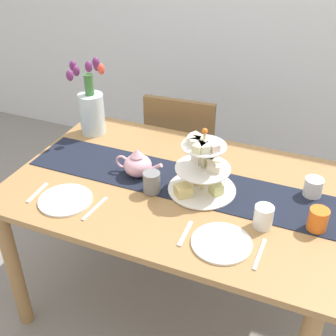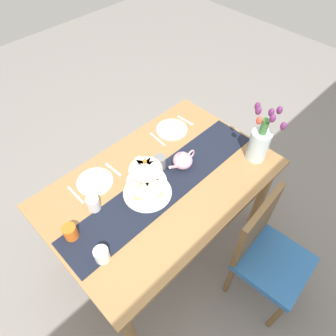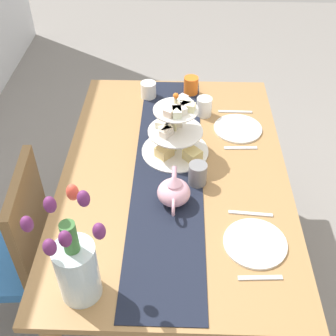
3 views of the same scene
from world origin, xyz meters
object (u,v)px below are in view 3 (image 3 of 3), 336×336
Objects in this scene: fork_left at (260,278)px; mug_white_text at (204,107)px; fork_right at (241,148)px; mug_orange at (191,86)px; tulip_vase at (76,265)px; dinner_plate_right at (238,129)px; knife_left at (250,214)px; knife_right at (235,112)px; cream_jug at (148,90)px; teapot at (174,192)px; dinner_plate_left at (255,243)px; mug_grey at (198,174)px; tiered_cake_stand at (176,133)px; chair_left at (11,248)px; dining_table at (174,189)px.

mug_white_text is at bearing 9.50° from fork_left.
mug_orange is at bearing 25.81° from fork_right.
dinner_plate_right is at bearing -33.05° from tulip_vase.
knife_left and knife_right have the same top height.
tulip_vase is at bearing 163.34° from mug_orange.
tulip_vase is at bearing 173.09° from cream_jug.
teapot reaches higher than mug_white_text.
cream_jug is at bearing 100.99° from mug_orange.
knife_right is at bearing 0.00° from dinner_plate_left.
mug_white_text is at bearing -4.88° from mug_grey.
fork_left is (-0.65, -0.30, -0.11)m from tiered_cake_stand.
tulip_vase is 1.11m from mug_white_text.
mug_orange reaches higher than cream_jug.
chair_left is at bearing 89.02° from knife_left.
fork_left is 0.29m from knife_left.
chair_left reaches higher than knife_right.
knife_left is (-0.02, -1.01, 0.28)m from chair_left.
tiered_cake_stand is at bearing 97.60° from fork_right.
dinner_plate_left is at bearing 180.00° from knife_right.
mug_orange is at bearing -42.81° from chair_left.
tulip_vase is at bearing 146.95° from dinner_plate_right.
cream_jug is (1.18, -0.14, -0.10)m from tulip_vase.
tiered_cake_stand is 1.28× the size of teapot.
dinner_plate_left is at bearing -147.12° from mug_grey.
teapot is 2.51× the size of mug_white_text.
tiered_cake_stand reaches higher than chair_left.
teapot is at bearing 148.89° from dinner_plate_right.
tulip_vase is 4.43× the size of mug_orange.
dinner_plate_left reaches higher than knife_left.
dining_table is at bearing 178.89° from tiered_cake_stand.
mug_white_text reaches higher than knife_right.
teapot is at bearing 56.26° from dinner_plate_left.
chair_left reaches higher than dinner_plate_right.
fork_left is at bearing 180.00° from knife_right.
teapot is at bearing 155.00° from knife_right.
dinner_plate_left is 1.03m from mug_orange.
fork_left is 0.88× the size of knife_right.
teapot is 2.80× the size of cream_jug.
dinner_plate_right is at bearing 0.00° from knife_left.
tulip_vase reaches higher than mug_orange.
knife_left reaches higher than dining_table.
mug_white_text reaches higher than fork_right.
knife_left is (0.36, -0.59, -0.14)m from tulip_vase.
mug_white_text is (0.61, -0.14, -0.01)m from teapot.
fork_left is at bearing 180.00° from dinner_plate_right.
teapot is at bearing 180.00° from dining_table.
fork_left is at bearing 180.00° from fork_right.
chair_left is (-0.23, 0.71, -0.16)m from dining_table.
dining_table is 0.72m from tulip_vase.
fork_right is 0.31m from mug_white_text.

